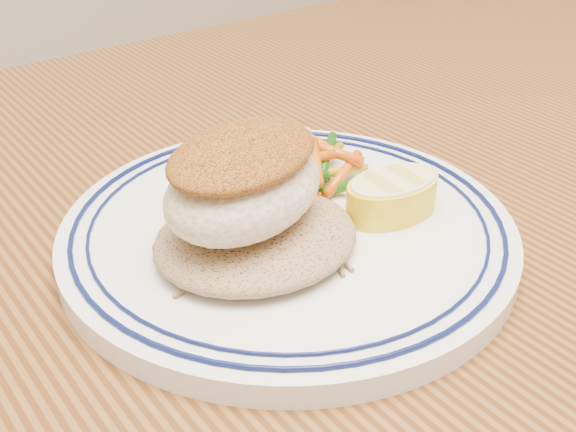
{
  "coord_description": "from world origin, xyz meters",
  "views": [
    {
      "loc": [
        -0.21,
        -0.27,
        1.0
      ],
      "look_at": [
        0.01,
        0.03,
        0.77
      ],
      "focal_mm": 45.0,
      "sensor_mm": 36.0,
      "label": 1
    }
  ],
  "objects_px": {
    "dining_table": "(301,391)",
    "fish_fillet": "(244,180)",
    "vegetable_pile": "(288,164)",
    "lemon_wedge": "(392,194)",
    "rice_pilaf": "(256,233)",
    "plate": "(288,231)"
  },
  "relations": [
    {
      "from": "vegetable_pile",
      "to": "fish_fillet",
      "type": "bearing_deg",
      "value": -144.51
    },
    {
      "from": "plate",
      "to": "fish_fillet",
      "type": "distance_m",
      "value": 0.06
    },
    {
      "from": "dining_table",
      "to": "plate",
      "type": "distance_m",
      "value": 0.11
    },
    {
      "from": "plate",
      "to": "rice_pilaf",
      "type": "bearing_deg",
      "value": -158.43
    },
    {
      "from": "vegetable_pile",
      "to": "lemon_wedge",
      "type": "height_order",
      "value": "vegetable_pile"
    },
    {
      "from": "rice_pilaf",
      "to": "plate",
      "type": "bearing_deg",
      "value": 21.57
    },
    {
      "from": "vegetable_pile",
      "to": "dining_table",
      "type": "bearing_deg",
      "value": -120.97
    },
    {
      "from": "lemon_wedge",
      "to": "rice_pilaf",
      "type": "bearing_deg",
      "value": 169.95
    },
    {
      "from": "rice_pilaf",
      "to": "fish_fillet",
      "type": "height_order",
      "value": "fish_fillet"
    },
    {
      "from": "dining_table",
      "to": "lemon_wedge",
      "type": "distance_m",
      "value": 0.14
    },
    {
      "from": "lemon_wedge",
      "to": "vegetable_pile",
      "type": "bearing_deg",
      "value": 111.33
    },
    {
      "from": "dining_table",
      "to": "fish_fillet",
      "type": "xyz_separation_m",
      "value": [
        -0.02,
        0.02,
        0.16
      ]
    },
    {
      "from": "rice_pilaf",
      "to": "fish_fillet",
      "type": "bearing_deg",
      "value": 109.69
    },
    {
      "from": "rice_pilaf",
      "to": "lemon_wedge",
      "type": "relative_size",
      "value": 1.81
    },
    {
      "from": "vegetable_pile",
      "to": "lemon_wedge",
      "type": "xyz_separation_m",
      "value": [
        0.03,
        -0.07,
        -0.0
      ]
    },
    {
      "from": "plate",
      "to": "rice_pilaf",
      "type": "distance_m",
      "value": 0.04
    },
    {
      "from": "lemon_wedge",
      "to": "plate",
      "type": "bearing_deg",
      "value": 153.83
    },
    {
      "from": "dining_table",
      "to": "plate",
      "type": "xyz_separation_m",
      "value": [
        0.01,
        0.03,
        0.11
      ]
    },
    {
      "from": "dining_table",
      "to": "plate",
      "type": "relative_size",
      "value": 5.44
    },
    {
      "from": "dining_table",
      "to": "fish_fillet",
      "type": "distance_m",
      "value": 0.16
    },
    {
      "from": "dining_table",
      "to": "lemon_wedge",
      "type": "height_order",
      "value": "lemon_wedge"
    },
    {
      "from": "rice_pilaf",
      "to": "lemon_wedge",
      "type": "height_order",
      "value": "lemon_wedge"
    }
  ]
}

